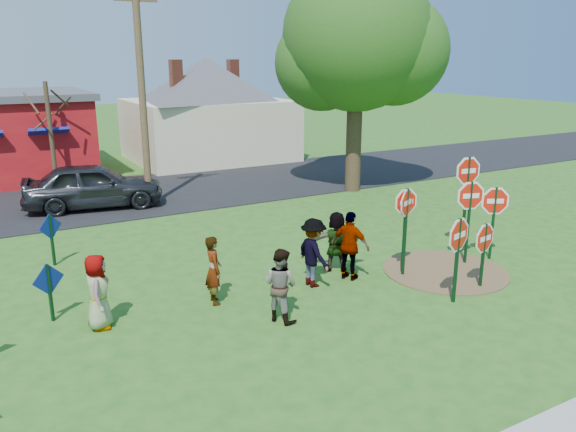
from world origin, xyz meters
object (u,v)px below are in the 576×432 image
at_px(person_b, 214,270).
at_px(suv, 93,185).
at_px(person_a, 98,292).
at_px(stop_sign_c, 470,204).
at_px(utility_pole, 142,87).
at_px(stop_sign_d, 467,180).
at_px(leafy_tree, 360,45).
at_px(stop_sign_b, 406,209).
at_px(stop_sign_a, 458,242).

distance_m(person_b, suv, 9.95).
relative_size(person_a, suv, 0.32).
bearing_deg(person_b, stop_sign_c, -90.44).
distance_m(person_a, utility_pole, 10.60).
height_order(person_a, suv, suv).
height_order(person_b, utility_pole, utility_pole).
relative_size(person_b, utility_pole, 0.19).
distance_m(stop_sign_d, person_a, 10.18).
bearing_deg(leafy_tree, stop_sign_c, -106.84).
xyz_separation_m(stop_sign_c, person_a, (-9.40, 0.99, -0.88)).
bearing_deg(stop_sign_b, utility_pole, 111.79).
relative_size(suv, leafy_tree, 0.54).
relative_size(stop_sign_d, leafy_tree, 0.32).
height_order(person_a, utility_pole, utility_pole).
height_order(stop_sign_d, suv, stop_sign_d).
relative_size(stop_sign_a, stop_sign_d, 0.74).
bearing_deg(stop_sign_a, stop_sign_b, 70.95).
bearing_deg(stop_sign_d, stop_sign_a, -130.16).
bearing_deg(person_a, stop_sign_d, -75.22).
bearing_deg(leafy_tree, person_a, -147.54).
relative_size(person_a, utility_pole, 0.19).
bearing_deg(stop_sign_d, person_a, -172.57).
bearing_deg(suv, stop_sign_b, -142.50).
bearing_deg(utility_pole, person_b, -97.17).
bearing_deg(stop_sign_a, person_b, 137.00).
bearing_deg(stop_sign_b, stop_sign_d, 11.67).
bearing_deg(leafy_tree, stop_sign_b, -118.66).
xyz_separation_m(stop_sign_d, suv, (-8.26, 10.10, -1.22)).
relative_size(stop_sign_c, person_b, 1.52).
height_order(stop_sign_b, utility_pole, utility_pole).
xyz_separation_m(stop_sign_b, person_a, (-7.46, 0.69, -0.91)).
bearing_deg(stop_sign_c, suv, 142.72).
distance_m(stop_sign_a, stop_sign_c, 2.71).
distance_m(stop_sign_b, person_a, 7.55).
bearing_deg(utility_pole, stop_sign_d, -55.92).
bearing_deg(stop_sign_b, leafy_tree, 62.41).
relative_size(stop_sign_b, leafy_tree, 0.26).
distance_m(stop_sign_c, utility_pole, 12.05).
distance_m(stop_sign_a, suv, 13.71).
bearing_deg(person_a, leafy_tree, -41.65).
bearing_deg(suv, stop_sign_c, -135.71).
height_order(person_b, leafy_tree, leafy_tree).
bearing_deg(utility_pole, person_a, -111.70).
bearing_deg(stop_sign_d, stop_sign_c, -122.58).
bearing_deg(leafy_tree, stop_sign_d, -103.74).
bearing_deg(utility_pole, suv, 161.22).
distance_m(stop_sign_b, stop_sign_d, 2.71).
bearing_deg(suv, stop_sign_a, -147.04).
xyz_separation_m(stop_sign_b, utility_pole, (-3.77, 9.96, 2.66)).
relative_size(stop_sign_d, utility_pole, 0.35).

